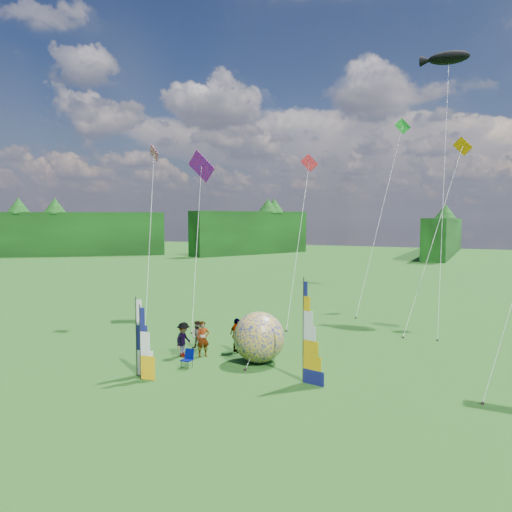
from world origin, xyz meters
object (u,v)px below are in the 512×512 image
at_px(spectator_b, 198,335).
at_px(kite_whale, 444,168).
at_px(side_banner_far, 136,337).
at_px(spectator_a, 203,339).
at_px(feather_banner_main, 303,332).
at_px(bol_inflatable, 259,337).
at_px(spectator_d, 237,335).
at_px(side_banner_left, 140,343).
at_px(camp_chair, 187,359).
at_px(spectator_c, 183,340).

distance_m(spectator_b, kite_whale, 20.29).
height_order(side_banner_far, spectator_a, side_banner_far).
distance_m(feather_banner_main, spectator_a, 6.53).
relative_size(feather_banner_main, side_banner_far, 1.28).
bearing_deg(bol_inflatable, spectator_d, 148.15).
bearing_deg(side_banner_left, feather_banner_main, 13.29).
relative_size(camp_chair, kite_whale, 0.04).
bearing_deg(spectator_d, spectator_c, 67.37).
bearing_deg(spectator_a, feather_banner_main, -57.11).
bearing_deg(spectator_b, bol_inflatable, -16.16).
bearing_deg(side_banner_left, spectator_c, 85.70).
relative_size(spectator_a, kite_whale, 0.09).
bearing_deg(camp_chair, spectator_b, 113.98).
height_order(spectator_a, spectator_d, spectator_d).
distance_m(feather_banner_main, side_banner_far, 7.69).
bearing_deg(kite_whale, spectator_d, -121.46).
height_order(spectator_c, spectator_d, spectator_d).
height_order(spectator_b, kite_whale, kite_whale).
distance_m(side_banner_far, camp_chair, 2.74).
relative_size(spectator_a, camp_chair, 2.04).
distance_m(spectator_a, kite_whale, 20.45).
distance_m(side_banner_far, spectator_c, 3.59).
bearing_deg(camp_chair, spectator_d, 76.89).
height_order(spectator_a, kite_whale, kite_whale).
distance_m(spectator_c, spectator_d, 2.89).
distance_m(spectator_a, spectator_d, 1.91).
bearing_deg(bol_inflatable, kite_whale, 63.24).
xyz_separation_m(spectator_b, spectator_c, (0.11, -1.59, 0.12)).
relative_size(spectator_c, kite_whale, 0.09).
bearing_deg(bol_inflatable, side_banner_far, -134.89).
height_order(feather_banner_main, camp_chair, feather_banner_main).
height_order(side_banner_left, kite_whale, kite_whale).
bearing_deg(spectator_c, bol_inflatable, -80.21).
height_order(bol_inflatable, kite_whale, kite_whale).
relative_size(side_banner_left, spectator_c, 1.81).
bearing_deg(camp_chair, side_banner_far, -127.96).
bearing_deg(side_banner_far, spectator_c, 74.93).
relative_size(spectator_b, spectator_d, 0.85).
bearing_deg(spectator_d, spectator_b, 34.08).
distance_m(feather_banner_main, spectator_b, 7.82).
bearing_deg(camp_chair, feather_banner_main, 5.01).
relative_size(spectator_c, spectator_d, 0.97).
distance_m(spectator_c, camp_chair, 2.08).
distance_m(side_banner_left, bol_inflatable, 5.98).
distance_m(spectator_b, spectator_d, 2.27).
relative_size(side_banner_left, bol_inflatable, 1.28).
height_order(spectator_b, spectator_d, spectator_d).
distance_m(spectator_a, spectator_b, 1.49).
distance_m(feather_banner_main, camp_chair, 6.10).
bearing_deg(side_banner_far, bol_inflatable, 33.99).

